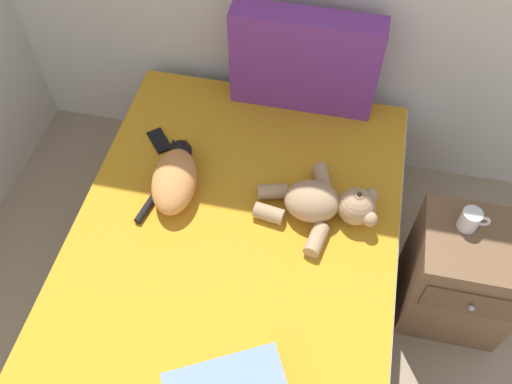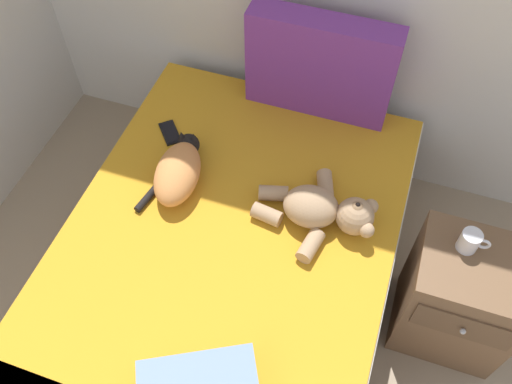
{
  "view_description": "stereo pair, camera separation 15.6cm",
  "coord_description": "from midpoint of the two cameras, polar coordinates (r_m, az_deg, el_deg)",
  "views": [
    {
      "loc": [
        1.73,
        1.76,
        2.47
      ],
      "look_at": [
        1.46,
        3.06,
        0.63
      ],
      "focal_mm": 37.95,
      "sensor_mm": 36.0,
      "label": 1
    },
    {
      "loc": [
        1.88,
        1.8,
        2.47
      ],
      "look_at": [
        1.46,
        3.06,
        0.63
      ],
      "focal_mm": 37.95,
      "sensor_mm": 36.0,
      "label": 2
    }
  ],
  "objects": [
    {
      "name": "bed",
      "position": [
        2.46,
        -4.47,
        -9.59
      ],
      "size": [
        1.4,
        2.02,
        0.55
      ],
      "color": "brown",
      "rests_on": "ground_plane"
    },
    {
      "name": "patterned_cushion",
      "position": [
        2.57,
        3.36,
        13.48
      ],
      "size": [
        0.68,
        0.14,
        0.5
      ],
      "color": "#72338C",
      "rests_on": "bed"
    },
    {
      "name": "cat",
      "position": [
        2.36,
        -10.41,
        1.37
      ],
      "size": [
        0.25,
        0.44,
        0.15
      ],
      "color": "#D18447",
      "rests_on": "bed"
    },
    {
      "name": "teddy_bear",
      "position": [
        2.25,
        5.28,
        -1.31
      ],
      "size": [
        0.52,
        0.46,
        0.17
      ],
      "color": "tan",
      "rests_on": "bed"
    },
    {
      "name": "cell_phone",
      "position": [
        2.6,
        -11.84,
        5.25
      ],
      "size": [
        0.15,
        0.16,
        0.01
      ],
      "color": "black",
      "rests_on": "bed"
    },
    {
      "name": "nightstand",
      "position": [
        2.56,
        19.16,
        -8.48
      ],
      "size": [
        0.46,
        0.42,
        0.61
      ],
      "color": "brown",
      "rests_on": "ground_plane"
    },
    {
      "name": "mug",
      "position": [
        2.29,
        19.88,
        -2.86
      ],
      "size": [
        0.12,
        0.08,
        0.09
      ],
      "color": "silver",
      "rests_on": "nightstand"
    }
  ]
}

